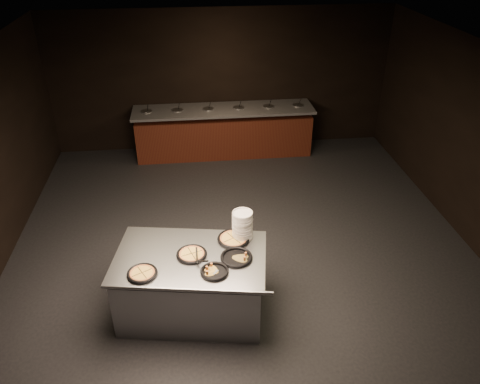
{
  "coord_description": "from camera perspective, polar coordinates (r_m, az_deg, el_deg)",
  "views": [
    {
      "loc": [
        -0.68,
        -5.47,
        4.45
      ],
      "look_at": [
        -0.03,
        0.3,
        0.97
      ],
      "focal_mm": 35.0,
      "sensor_mm": 36.0,
      "label": 1
    }
  ],
  "objects": [
    {
      "name": "pan_cheese_slices_b",
      "position": [
        5.47,
        -3.12,
        -9.63
      ],
      "size": [
        0.33,
        0.33,
        0.04
      ],
      "rotation": [
        0.0,
        0.0,
        1.88
      ],
      "color": "black",
      "rests_on": "serving_counter"
    },
    {
      "name": "pan_cheese_whole",
      "position": [
        5.74,
        -5.91,
        -7.53
      ],
      "size": [
        0.37,
        0.37,
        0.04
      ],
      "rotation": [
        0.0,
        0.0,
        0.34
      ],
      "color": "black",
      "rests_on": "serving_counter"
    },
    {
      "name": "pan_cheese_slices_a",
      "position": [
        5.95,
        -0.79,
        -5.7
      ],
      "size": [
        0.41,
        0.41,
        0.04
      ],
      "rotation": [
        0.0,
        0.0,
        0.53
      ],
      "color": "black",
      "rests_on": "serving_counter"
    },
    {
      "name": "pan_veggie_slices",
      "position": [
        5.66,
        -0.43,
        -7.95
      ],
      "size": [
        0.39,
        0.39,
        0.04
      ],
      "rotation": [
        0.0,
        0.0,
        -0.74
      ],
      "color": "black",
      "rests_on": "serving_counter"
    },
    {
      "name": "salad_bar",
      "position": [
        9.9,
        -1.97,
        7.04
      ],
      "size": [
        3.7,
        0.83,
        1.18
      ],
      "color": "#532413",
      "rests_on": "ground"
    },
    {
      "name": "pan_veggie_whole",
      "position": [
        5.55,
        -11.84,
        -9.67
      ],
      "size": [
        0.35,
        0.35,
        0.04
      ],
      "rotation": [
        0.0,
        0.0,
        0.49
      ],
      "color": "black",
      "rests_on": "serving_counter"
    },
    {
      "name": "server_right",
      "position": [
        5.49,
        -4.17,
        -8.79
      ],
      "size": [
        0.25,
        0.24,
        0.15
      ],
      "rotation": [
        0.0,
        0.0,
        -0.71
      ],
      "color": "#B7BABE",
      "rests_on": "serving_counter"
    },
    {
      "name": "room",
      "position": [
        6.27,
        0.58,
        2.4
      ],
      "size": [
        7.02,
        8.02,
        2.92
      ],
      "color": "black",
      "rests_on": "ground"
    },
    {
      "name": "serving_counter",
      "position": [
        6.03,
        -5.89,
        -11.2
      ],
      "size": [
        2.0,
        1.47,
        0.88
      ],
      "rotation": [
        0.0,
        0.0,
        -0.17
      ],
      "color": "#B7BABE",
      "rests_on": "ground"
    },
    {
      "name": "plate_stack",
      "position": [
        5.9,
        0.31,
        -4.06
      ],
      "size": [
        0.26,
        0.26,
        0.38
      ],
      "primitive_type": "cylinder",
      "color": "silver",
      "rests_on": "serving_counter"
    },
    {
      "name": "server_left",
      "position": [
        5.65,
        -5.29,
        -7.56
      ],
      "size": [
        0.08,
        0.29,
        0.14
      ],
      "rotation": [
        0.0,
        0.0,
        1.56
      ],
      "color": "#B7BABE",
      "rests_on": "serving_counter"
    }
  ]
}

